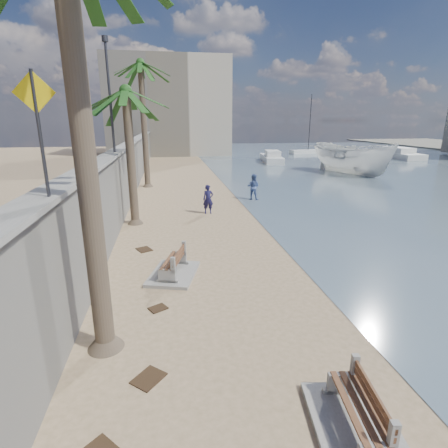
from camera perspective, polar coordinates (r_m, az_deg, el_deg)
ground_plane at (r=8.25m, az=12.15°, el=-22.02°), size 140.00×140.00×0.00m
seawall at (r=26.30m, az=-14.97°, el=8.67°), size 0.45×70.00×3.50m
wall_cap at (r=26.13m, az=-15.26°, el=12.58°), size 0.80×70.00×0.12m
end_building at (r=57.99m, az=-9.04°, el=18.22°), size 18.00×12.00×14.00m
bench_near at (r=7.04m, az=20.92°, el=-26.85°), size 1.68×2.23×0.86m
bench_far at (r=12.06m, az=-8.31°, el=-6.61°), size 1.97×2.44×0.89m
palm_mid at (r=17.88m, az=-15.75°, el=19.95°), size 5.00×5.00×7.32m
palm_back at (r=28.65m, az=-13.50°, el=23.92°), size 5.00×5.00×10.06m
pedestrian_sign at (r=7.83m, az=-28.14°, el=15.12°), size 0.78×0.07×2.40m
streetlight at (r=18.19m, az=-18.28°, el=20.65°), size 0.28×0.28×5.12m
person_a at (r=19.76m, az=-2.60°, el=4.39°), size 0.71×0.50×1.89m
person_b at (r=23.46m, az=4.79°, el=6.29°), size 1.14×1.06×1.89m
boat_cruiser at (r=37.15m, az=20.22°, el=10.27°), size 4.63×4.69×4.17m
yacht_near at (r=57.03m, az=25.74°, el=10.16°), size 3.24×10.78×1.50m
yacht_far at (r=46.04m, az=7.74°, el=10.47°), size 3.26×7.83×1.50m
sailboat_west at (r=58.91m, az=13.56°, el=11.44°), size 6.25×2.66×9.08m
debris_b at (r=7.98m, az=-12.21°, el=-23.40°), size 0.79×0.80×0.03m
debris_c at (r=14.73m, az=-12.90°, el=-4.07°), size 0.74×0.80×0.03m
debris_d at (r=10.29m, az=-10.72°, el=-13.36°), size 0.60×0.57×0.03m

